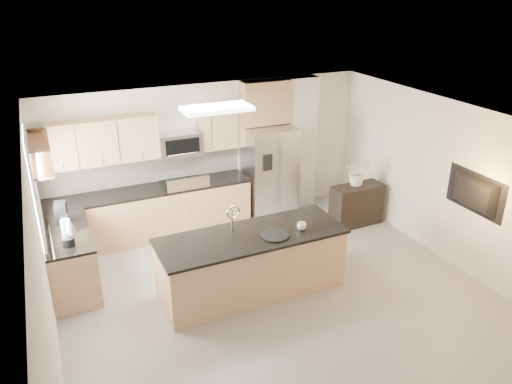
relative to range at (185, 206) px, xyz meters
name	(u,v)px	position (x,y,z in m)	size (l,w,h in m)	color
floor	(288,310)	(0.60, -2.92, -0.47)	(6.50, 6.50, 0.00)	gray
ceiling	(293,131)	(0.60, -2.92, 2.13)	(6.00, 6.50, 0.02)	silver
wall_back	(209,154)	(0.60, 0.33, 0.83)	(6.00, 0.02, 2.60)	silver
wall_left	(44,280)	(-2.40, -2.92, 0.83)	(0.02, 6.50, 2.60)	silver
wall_right	(465,191)	(3.60, -2.92, 0.83)	(0.02, 6.50, 2.60)	silver
back_counter	(151,212)	(-0.63, 0.01, 0.00)	(3.55, 0.66, 1.44)	tan
left_counter	(71,259)	(-2.07, -1.07, -0.01)	(0.66, 1.50, 0.92)	tan
range	(185,206)	(0.00, 0.00, 0.00)	(0.76, 0.64, 1.14)	black
upper_cabinets	(138,137)	(-0.70, 0.16, 1.35)	(3.50, 0.33, 0.75)	#A77F5A
microwave	(180,144)	(0.00, 0.12, 1.16)	(0.76, 0.40, 0.40)	#ABACAE
refrigerator	(269,172)	(1.66, -0.05, 0.42)	(0.92, 0.78, 1.78)	#ABACAE
partition_column	(300,144)	(2.42, 0.18, 0.83)	(0.60, 0.30, 2.60)	silver
window	(35,189)	(-2.38, -1.07, 1.18)	(0.04, 1.15, 1.65)	white
shelf_lower	(41,164)	(-2.25, -0.97, 1.48)	(0.30, 1.20, 0.04)	olive
shelf_upper	(36,138)	(-2.25, -0.97, 1.85)	(0.30, 1.20, 0.04)	olive
ceiling_fixture	(217,108)	(0.20, -1.32, 2.09)	(1.00, 0.50, 0.06)	white
island	(252,263)	(0.33, -2.27, 0.00)	(2.73, 1.02, 1.36)	tan
credenza	(356,205)	(2.99, -1.05, -0.09)	(0.97, 0.41, 0.78)	black
cup	(302,226)	(1.05, -2.43, 0.52)	(0.14, 0.14, 0.11)	silver
platter	(275,235)	(0.61, -2.44, 0.48)	(0.41, 0.41, 0.02)	black
blender	(67,234)	(-2.07, -1.51, 0.62)	(0.17, 0.17, 0.39)	black
kettle	(69,224)	(-2.02, -1.09, 0.57)	(0.22, 0.22, 0.27)	#ABACAE
coffee_maker	(61,213)	(-2.09, -0.72, 0.60)	(0.20, 0.23, 0.31)	black
bowl	(34,127)	(-2.25, -0.62, 1.92)	(0.41, 0.41, 0.10)	#ABACAE
flower_vase	(358,165)	(3.00, -0.98, 0.68)	(0.68, 0.59, 0.76)	white
television	(471,194)	(3.51, -3.12, 0.88)	(1.08, 0.14, 0.62)	black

